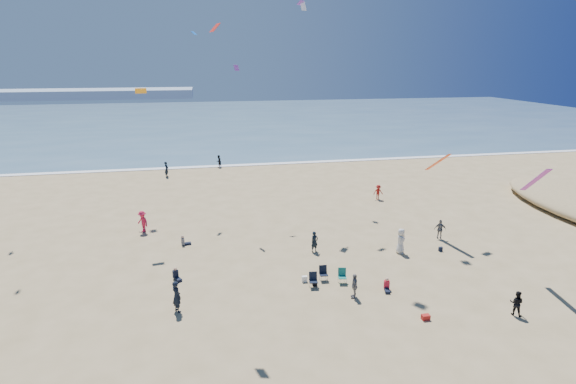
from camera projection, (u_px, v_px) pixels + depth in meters
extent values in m
cube|color=#476B84|center=(211.00, 120.00, 108.91)|extent=(220.00, 100.00, 0.06)
cube|color=white|center=(222.00, 166.00, 61.85)|extent=(220.00, 1.20, 0.08)
cube|color=#7A8EA8|center=(43.00, 94.00, 168.02)|extent=(110.00, 20.00, 3.20)
imported|color=red|center=(143.00, 222.00, 38.04)|extent=(1.32, 1.36, 1.87)
imported|color=black|center=(167.00, 169.00, 55.95)|extent=(0.60, 0.79, 1.95)
imported|color=maroon|center=(378.00, 192.00, 47.00)|extent=(1.05, 0.65, 1.57)
imported|color=black|center=(315.00, 242.00, 34.10)|extent=(0.70, 0.58, 1.64)
imported|color=slate|center=(440.00, 229.00, 36.63)|extent=(1.02, 0.75, 1.61)
imported|color=black|center=(177.00, 296.00, 25.95)|extent=(0.77, 0.84, 1.93)
imported|color=slate|center=(354.00, 286.00, 27.51)|extent=(0.60, 1.00, 1.59)
imported|color=black|center=(516.00, 303.00, 25.64)|extent=(0.92, 0.92, 1.51)
imported|color=black|center=(219.00, 161.00, 61.02)|extent=(1.02, 1.03, 1.68)
imported|color=silver|center=(401.00, 241.00, 33.87)|extent=(0.84, 1.08, 1.95)
cube|color=white|center=(304.00, 279.00, 29.65)|extent=(0.35, 0.20, 0.40)
cube|color=black|center=(315.00, 283.00, 29.13)|extent=(0.30, 0.22, 0.38)
cube|color=#AE1D18|center=(426.00, 317.00, 25.33)|extent=(0.45, 0.30, 0.30)
cube|color=black|center=(441.00, 249.00, 34.39)|extent=(0.28, 0.18, 0.34)
cube|color=red|center=(215.00, 28.00, 24.15)|extent=(0.61, 0.84, 0.46)
cube|color=white|center=(303.00, 6.00, 38.67)|extent=(0.62, 0.52, 0.70)
cube|color=blue|center=(194.00, 33.00, 41.08)|extent=(0.56, 0.76, 0.30)
cube|color=orange|center=(141.00, 91.00, 34.60)|extent=(0.87, 0.35, 0.43)
cube|color=#63289B|center=(301.00, 3.00, 38.34)|extent=(0.81, 0.89, 0.36)
cube|color=#551C8E|center=(236.00, 68.00, 37.33)|extent=(0.45, 0.79, 0.47)
cube|color=purple|center=(535.00, 180.00, 28.27)|extent=(0.35, 3.14, 2.21)
cube|color=#FC4B1A|center=(438.00, 162.00, 36.09)|extent=(0.35, 2.64, 1.87)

